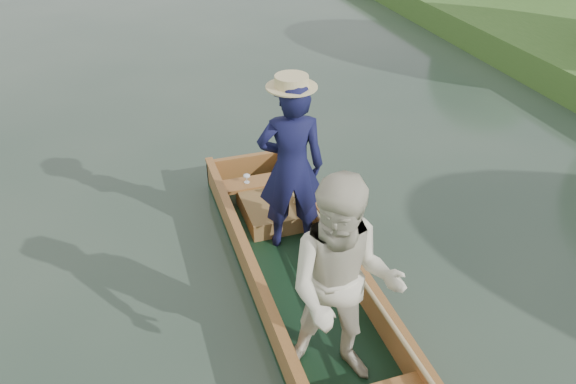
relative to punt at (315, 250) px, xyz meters
name	(u,v)px	position (x,y,z in m)	size (l,w,h in m)	color
ground	(305,297)	(0.00, 0.22, -0.81)	(120.00, 120.00, 0.00)	#283D30
punt	(315,250)	(0.00, 0.00, 0.00)	(1.24, 5.00, 2.10)	black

